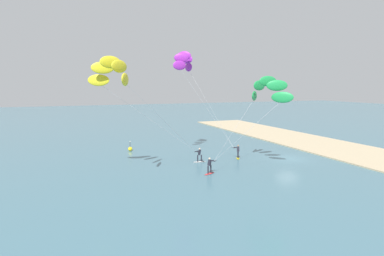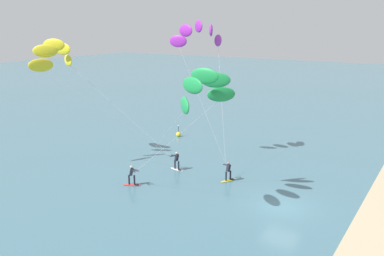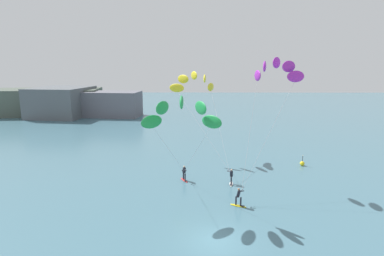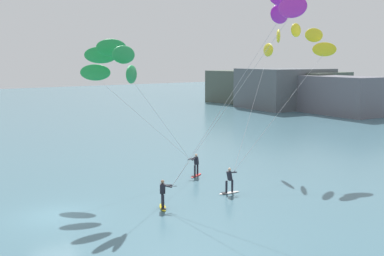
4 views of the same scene
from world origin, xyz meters
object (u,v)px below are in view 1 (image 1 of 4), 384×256
(kitesurfer_mid_water, at_px, (186,65))
(marker_buoy, at_px, (130,149))
(kitesurfer_far_out, at_px, (266,92))
(kitesurfer_nearshore, at_px, (115,75))

(kitesurfer_mid_water, height_order, marker_buoy, kitesurfer_mid_water)
(kitesurfer_mid_water, height_order, kitesurfer_far_out, kitesurfer_mid_water)
(kitesurfer_nearshore, bearing_deg, marker_buoy, -15.62)
(kitesurfer_nearshore, height_order, kitesurfer_far_out, kitesurfer_nearshore)
(kitesurfer_nearshore, distance_m, kitesurfer_far_out, 15.54)
(kitesurfer_nearshore, xyz_separation_m, marker_buoy, (13.31, -3.72, -9.48))
(kitesurfer_mid_water, xyz_separation_m, kitesurfer_far_out, (-8.87, -5.56, -3.14))
(kitesurfer_nearshore, height_order, marker_buoy, kitesurfer_nearshore)
(kitesurfer_far_out, height_order, marker_buoy, kitesurfer_far_out)
(kitesurfer_nearshore, relative_size, kitesurfer_mid_water, 0.99)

